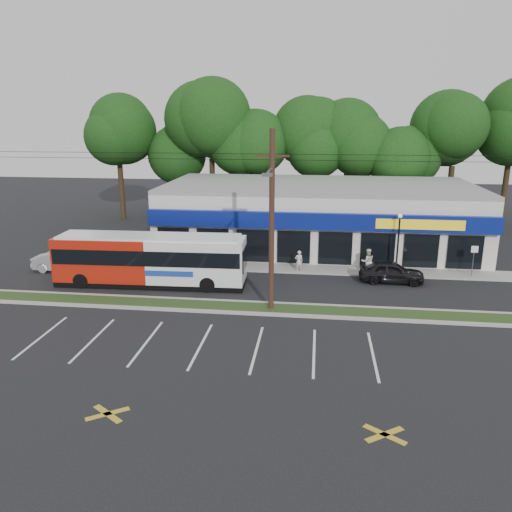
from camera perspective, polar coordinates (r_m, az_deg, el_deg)
The scene contains 15 objects.
ground at distance 27.98m, azimuth -4.65°, elevation -6.62°, with size 120.00×120.00×0.00m, color black.
grass_strip at distance 28.87m, azimuth -4.25°, elevation -5.77°, with size 40.00×1.60×0.12m, color #2C3D19.
curb_south at distance 28.09m, azimuth -4.59°, elevation -6.37°, with size 40.00×0.25×0.14m, color #9E9E93.
curb_north at distance 29.64m, azimuth -3.93°, elevation -5.15°, with size 40.00×0.25×0.14m, color #9E9E93.
sidewalk at distance 35.91m, azimuth 6.12°, elevation -1.50°, with size 32.00×2.20×0.10m, color #9E9E93.
strip_mall at distance 42.00m, azimuth 7.11°, elevation 4.64°, with size 25.00×12.55×5.30m.
utility_pole at distance 26.88m, azimuth 1.44°, elevation 4.57°, with size 50.00×2.77×10.00m.
lamp_post at distance 35.47m, azimuth 15.97°, elevation 2.15°, with size 0.30×0.30×4.25m.
sign_post at distance 36.64m, azimuth 23.63°, elevation 0.05°, with size 0.45×0.10×2.23m.
tree_line at distance 51.39m, azimuth 5.67°, elevation 13.16°, with size 46.76×6.76×11.83m.
metrobus at distance 32.86m, azimuth -11.95°, elevation -0.30°, with size 12.32×2.98×3.29m.
car_dark at distance 34.03m, azimuth 15.23°, elevation -1.77°, with size 1.69×4.19×1.43m, color black.
car_silver at distance 37.74m, azimuth -21.04°, elevation -0.57°, with size 1.51×4.34×1.43m, color #A5A7AD.
pedestrian_a at distance 35.14m, azimuth 4.92°, elevation -0.60°, with size 0.57×0.37×1.56m, color silver.
pedestrian_b at distance 35.36m, azimuth 12.63°, elevation -0.61°, with size 0.88×0.69×1.82m, color silver.
Camera 1 is at (5.44, -25.33, 10.57)m, focal length 35.00 mm.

